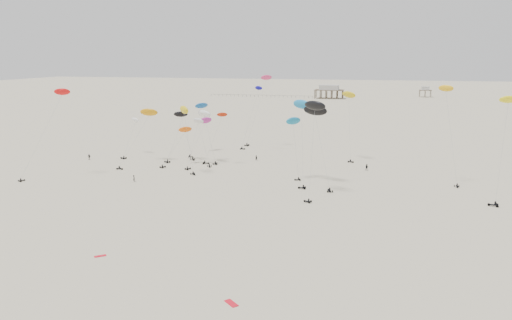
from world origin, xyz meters
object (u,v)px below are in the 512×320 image
(pavilion_small, at_px, (425,92))
(spectator_0, at_px, (134,182))
(rig_0, at_px, (184,127))
(rig_4, at_px, (185,118))
(rig_9, at_px, (179,125))
(pavilion_main, at_px, (329,93))

(pavilion_small, xyz_separation_m, spectator_0, (-91.24, -292.70, -3.49))
(rig_0, relative_size, rig_4, 0.81)
(pavilion_small, relative_size, rig_9, 0.57)
(pavilion_small, bearing_deg, rig_9, -108.71)
(pavilion_main, relative_size, rig_9, 1.33)
(rig_0, distance_m, spectator_0, 30.87)
(pavilion_small, relative_size, rig_0, 0.61)
(rig_0, bearing_deg, spectator_0, 54.41)
(pavilion_main, relative_size, spectator_0, 10.57)
(rig_0, xyz_separation_m, rig_4, (7.25, -16.75, 4.85))
(pavilion_small, height_order, spectator_0, pavilion_small)
(rig_4, height_order, spectator_0, rig_4)
(pavilion_main, height_order, rig_4, rig_4)
(pavilion_main, bearing_deg, rig_4, -92.78)
(rig_4, bearing_deg, pavilion_main, -140.06)
(rig_0, xyz_separation_m, spectator_0, (-1.85, -29.19, -9.87))
(rig_0, height_order, rig_9, rig_9)
(pavilion_main, distance_m, rig_9, 236.71)
(rig_0, bearing_deg, pavilion_small, -140.71)
(pavilion_main, height_order, rig_9, rig_9)
(rig_0, bearing_deg, rig_9, 42.91)
(pavilion_small, relative_size, spectator_0, 4.53)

